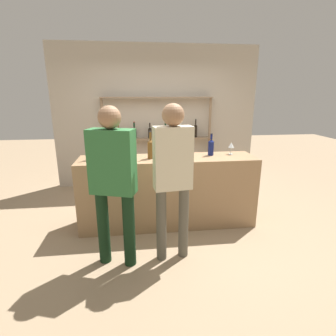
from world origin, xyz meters
TOP-DOWN VIEW (x-y plane):
  - ground_plane at (0.00, 0.00)m, footprint 16.00×16.00m
  - bar_counter at (0.00, 0.00)m, footprint 2.49×0.59m
  - back_wall at (0.00, 1.89)m, footprint 4.09×0.12m
  - back_shelf at (0.00, 1.71)m, footprint 2.19×0.18m
  - counter_bottle_0 at (-1.03, 0.01)m, footprint 0.08×0.08m
  - counter_bottle_1 at (0.04, -0.17)m, footprint 0.07×0.07m
  - counter_bottle_2 at (0.63, 0.08)m, footprint 0.08×0.08m
  - counter_bottle_3 at (-0.79, 0.07)m, footprint 0.08×0.08m
  - counter_bottle_4 at (-0.24, -0.02)m, footprint 0.08×0.08m
  - wine_glass at (0.95, 0.10)m, footprint 0.09×0.09m
  - ice_bucket at (0.00, 0.14)m, footprint 0.20×0.20m
  - cork_jar at (-0.66, -0.07)m, footprint 0.13×0.13m
  - customer_center at (-0.05, -0.85)m, footprint 0.43×0.23m
  - customer_left at (-0.69, -0.88)m, footprint 0.51×0.34m

SIDE VIEW (x-z plane):
  - ground_plane at x=0.00m, z-range 0.00..0.00m
  - bar_counter at x=0.00m, z-range 0.00..1.01m
  - customer_left at x=-0.69m, z-range 0.15..1.91m
  - customer_center at x=-0.05m, z-range 0.18..1.96m
  - cork_jar at x=-0.66m, z-range 1.01..1.15m
  - ice_bucket at x=0.00m, z-range 1.01..1.22m
  - counter_bottle_3 at x=-0.79m, z-range 0.96..1.29m
  - counter_bottle_0 at x=-1.03m, z-range 0.96..1.30m
  - counter_bottle_2 at x=0.63m, z-range 0.97..1.29m
  - counter_bottle_1 at x=0.04m, z-range 0.96..1.30m
  - wine_glass at x=0.95m, z-range 1.05..1.23m
  - counter_bottle_4 at x=-0.24m, z-range 0.96..1.34m
  - back_shelf at x=0.00m, z-range 0.29..2.10m
  - back_wall at x=0.00m, z-range 0.00..2.80m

